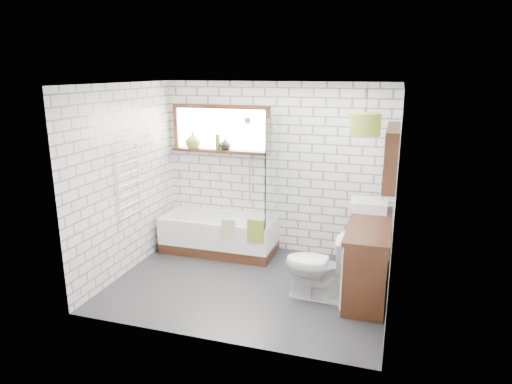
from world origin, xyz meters
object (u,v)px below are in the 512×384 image
(toilet, at_px, (319,266))
(pendant, at_px, (366,124))
(basin, at_px, (369,205))
(vanity, at_px, (369,257))
(bathtub, at_px, (219,234))

(toilet, height_order, pendant, pendant)
(basin, distance_m, pendant, 1.47)
(vanity, bearing_deg, pendant, -104.02)
(toilet, bearing_deg, pendant, 86.51)
(toilet, bearing_deg, bathtub, -118.80)
(vanity, height_order, pendant, pendant)
(bathtub, distance_m, pendant, 2.99)
(pendant, bearing_deg, bathtub, 153.24)
(basin, bearing_deg, bathtub, 176.27)
(pendant, bearing_deg, basin, 87.15)
(basin, distance_m, toilet, 1.14)
(bathtub, relative_size, pendant, 5.25)
(vanity, bearing_deg, basin, 96.84)
(toilet, xyz_separation_m, pendant, (0.44, -0.05, 1.69))
(toilet, relative_size, pendant, 2.60)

